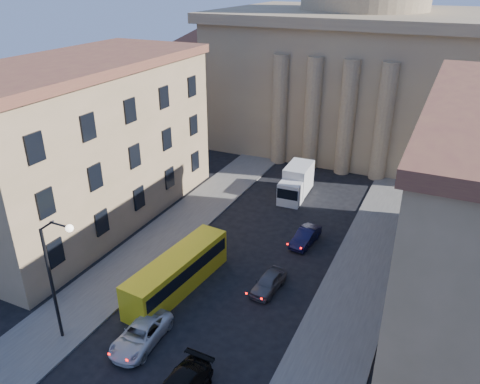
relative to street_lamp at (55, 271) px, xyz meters
The scene contains 10 objects.
sidewalk_left 11.38m from the street_lamp, 98.71° to the left, with size 5.00×60.00×0.15m, color #52504B.
sidewalk_right 19.14m from the street_lamp, 32.88° to the left, with size 5.00×60.00×0.15m, color #52504B.
church 48.43m from the street_lamp, 81.65° to the left, with size 68.02×28.76×36.60m.
building_left 17.36m from the street_lamp, 125.62° to the left, with size 11.60×26.60×14.70m.
street_lamp is the anchor object (origin of this frame).
car_left_mid 6.59m from the street_lamp, 21.65° to the left, with size 2.25×4.88×1.36m, color silver.
car_right_far 14.80m from the street_lamp, 46.95° to the left, with size 1.54×3.82×1.30m, color #4C4C51.
car_right_distant 20.85m from the street_lamp, 60.41° to the left, with size 1.40×4.02×1.32m, color black.
city_bus 9.17m from the street_lamp, 65.30° to the left, with size 3.20×10.02×2.78m.
box_truck 27.35m from the street_lamp, 76.86° to the left, with size 2.49×5.88×3.19m.
Camera 1 is at (12.71, -8.23, 21.27)m, focal length 35.00 mm.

